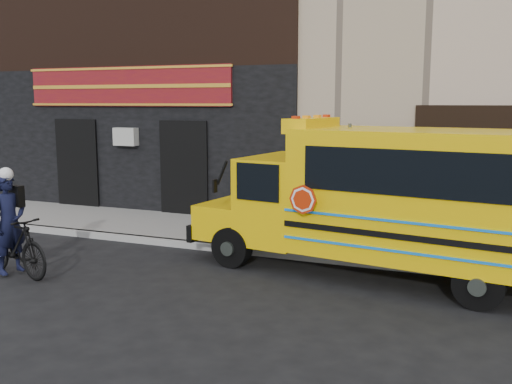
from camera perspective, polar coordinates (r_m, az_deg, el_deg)
The scene contains 8 objects.
ground at distance 9.97m, azimuth -5.81°, elevation -9.92°, with size 120.00×120.00×0.00m, color black.
curb at distance 12.21m, azimuth -0.14°, elevation -5.94°, with size 40.00×0.20×0.15m, color #989793.
sidewalk at distance 13.57m, azimuth 2.23°, elevation -4.42°, with size 40.00×3.00×0.15m, color slate.
building at distance 19.53m, azimuth 8.76°, elevation 17.46°, with size 20.00×10.70×12.00m.
school_bus at distance 10.71m, azimuth 13.18°, elevation -0.46°, with size 7.14×3.13×2.92m.
sign_pole at distance 11.26m, azimuth 9.20°, elevation 0.41°, with size 0.06×0.25×2.81m.
bicycle at distance 11.59m, azimuth -22.99°, elevation -4.90°, with size 0.55×1.95×1.17m, color black.
cyclist at distance 11.57m, azimuth -23.43°, elevation -3.14°, with size 0.69×0.45×1.88m, color black.
Camera 1 is at (4.40, -8.35, 3.23)m, focal length 40.00 mm.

